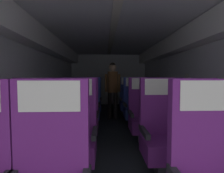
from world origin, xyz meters
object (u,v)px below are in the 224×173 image
(seat_b_right_aisle, at_px, (201,133))
(seat_d_left_window, at_px, (68,107))
(seat_c_right_aisle, at_px, (171,115))
(seat_e_right_aisle, at_px, (145,100))
(seat_b_left_aisle, at_px, (75,135))
(seat_c_left_aisle, at_px, (84,116))
(seat_b_right_window, at_px, (162,134))
(seat_e_left_aisle, at_px, (92,101))
(seat_e_right_window, at_px, (128,100))
(seat_c_left_window, at_px, (56,116))
(seat_d_right_aisle, at_px, (155,106))
(flight_attendant, at_px, (113,84))
(seat_b_left_window, at_px, (31,136))
(seat_e_left_window, at_px, (75,101))
(seat_d_right_window, at_px, (135,106))
(seat_c_right_window, at_px, (143,115))
(seat_d_left_aisle, at_px, (89,106))

(seat_b_right_aisle, bearing_deg, seat_d_left_window, 136.49)
(seat_c_right_aisle, xyz_separation_m, seat_e_right_aisle, (0.00, 1.91, 0.00))
(seat_b_left_aisle, relative_size, seat_c_left_aisle, 1.00)
(seat_b_right_window, xyz_separation_m, seat_e_left_aisle, (-1.04, 2.86, 0.00))
(seat_c_right_aisle, height_order, seat_e_right_window, same)
(seat_c_left_window, bearing_deg, seat_d_right_aisle, 25.55)
(seat_b_right_window, height_order, flight_attendant, flight_attendant)
(seat_e_right_window, bearing_deg, seat_c_left_aisle, -118.86)
(seat_b_left_window, bearing_deg, seat_b_right_aisle, 0.04)
(seat_b_left_aisle, xyz_separation_m, seat_b_right_aisle, (1.51, 0.00, 0.00))
(seat_b_right_aisle, bearing_deg, seat_e_left_window, 125.18)
(seat_b_left_window, distance_m, seat_c_left_window, 0.96)
(seat_e_left_aisle, bearing_deg, flight_attendant, -18.64)
(seat_d_right_window, xyz_separation_m, seat_e_right_window, (-0.01, 0.95, 0.00))
(seat_c_left_window, xyz_separation_m, seat_e_left_window, (-0.01, 1.91, 0.00))
(seat_c_right_aisle, bearing_deg, seat_b_right_aisle, -90.46)
(seat_c_left_window, xyz_separation_m, seat_e_right_window, (1.53, 1.91, 0.00))
(seat_d_left_window, xyz_separation_m, flight_attendant, (1.06, 0.77, 0.47))
(seat_c_left_window, height_order, seat_c_right_aisle, same)
(seat_d_left_window, bearing_deg, flight_attendant, 35.94)
(seat_b_right_aisle, bearing_deg, seat_c_left_window, 154.54)
(seat_b_left_aisle, distance_m, seat_e_right_window, 3.05)
(seat_b_left_window, relative_size, seat_e_right_window, 1.00)
(seat_c_left_window, bearing_deg, seat_e_left_window, 90.18)
(seat_d_left_window, bearing_deg, seat_c_right_aisle, -24.95)
(seat_c_right_aisle, height_order, seat_c_right_window, same)
(seat_c_left_window, xyz_separation_m, seat_d_left_aisle, (0.48, 0.96, 0.00))
(seat_b_right_aisle, bearing_deg, seat_d_right_window, 103.85)
(seat_c_left_aisle, distance_m, seat_e_right_aisle, 2.45)
(seat_d_left_aisle, distance_m, seat_e_left_aisle, 0.94)
(seat_b_left_aisle, xyz_separation_m, seat_c_right_window, (1.03, 0.97, 0.00))
(seat_b_left_window, bearing_deg, seat_b_left_aisle, -0.28)
(seat_b_left_aisle, distance_m, seat_e_left_window, 2.91)
(seat_b_right_window, height_order, seat_c_right_window, same)
(seat_e_right_aisle, bearing_deg, seat_d_right_window, -116.66)
(seat_d_right_window, bearing_deg, seat_e_left_aisle, 137.94)
(seat_e_right_aisle, bearing_deg, seat_d_left_window, -154.18)
(seat_b_right_window, bearing_deg, seat_b_left_aisle, -179.76)
(seat_e_left_window, xyz_separation_m, seat_e_left_aisle, (0.50, -0.00, 0.00))
(seat_c_right_aisle, distance_m, seat_e_left_window, 2.78)
(seat_b_left_aisle, relative_size, seat_d_right_aisle, 1.00)
(seat_b_left_window, distance_m, seat_b_right_window, 1.54)
(seat_b_right_window, xyz_separation_m, seat_c_right_aisle, (0.48, 0.97, 0.00))
(seat_b_right_aisle, distance_m, seat_e_left_aisle, 3.24)
(seat_c_left_aisle, relative_size, seat_d_right_window, 1.00)
(seat_c_right_window, bearing_deg, flight_attendant, 105.33)
(seat_e_left_window, height_order, flight_attendant, flight_attendant)
(seat_b_right_aisle, bearing_deg, seat_c_right_window, 116.47)
(seat_c_right_window, bearing_deg, seat_b_left_aisle, -136.69)
(seat_c_right_aisle, distance_m, seat_e_left_aisle, 2.43)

